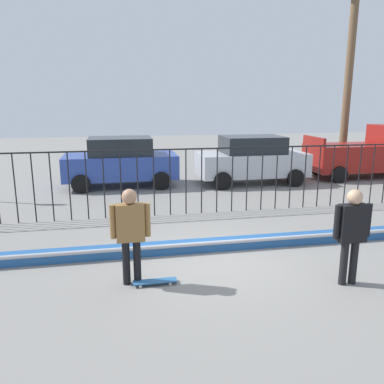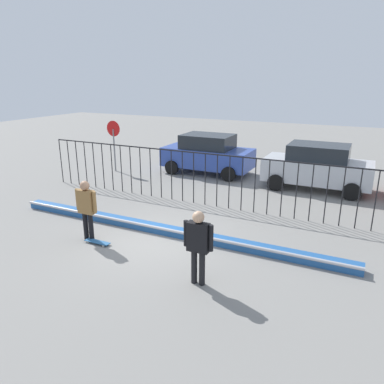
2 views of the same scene
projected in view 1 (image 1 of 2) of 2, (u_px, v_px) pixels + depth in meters
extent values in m
plane|color=gray|center=(215.00, 258.00, 8.39)|extent=(60.00, 60.00, 0.00)
cube|color=#235699|center=(209.00, 245.00, 8.82)|extent=(11.00, 0.36, 0.22)
cylinder|color=#B2B2B7|center=(211.00, 243.00, 8.62)|extent=(11.00, 0.09, 0.09)
cylinder|color=black|center=(15.00, 188.00, 10.54)|extent=(0.04, 0.04, 1.94)
cylinder|color=black|center=(34.00, 188.00, 10.63)|extent=(0.04, 0.04, 1.94)
cylinder|color=black|center=(52.00, 187.00, 10.71)|extent=(0.04, 0.04, 1.94)
cylinder|color=black|center=(69.00, 186.00, 10.80)|extent=(0.04, 0.04, 1.94)
cylinder|color=black|center=(87.00, 186.00, 10.89)|extent=(0.04, 0.04, 1.94)
cylinder|color=black|center=(104.00, 185.00, 10.98)|extent=(0.04, 0.04, 1.94)
cylinder|color=black|center=(121.00, 184.00, 11.07)|extent=(0.04, 0.04, 1.94)
cylinder|color=black|center=(138.00, 184.00, 11.15)|extent=(0.04, 0.04, 1.94)
cylinder|color=black|center=(154.00, 183.00, 11.24)|extent=(0.04, 0.04, 1.94)
cylinder|color=black|center=(170.00, 182.00, 11.33)|extent=(0.04, 0.04, 1.94)
cylinder|color=black|center=(186.00, 182.00, 11.42)|extent=(0.04, 0.04, 1.94)
cylinder|color=black|center=(202.00, 181.00, 11.51)|extent=(0.04, 0.04, 1.94)
cylinder|color=black|center=(217.00, 180.00, 11.59)|extent=(0.04, 0.04, 1.94)
cylinder|color=black|center=(232.00, 180.00, 11.68)|extent=(0.04, 0.04, 1.94)
cylinder|color=black|center=(247.00, 179.00, 11.77)|extent=(0.04, 0.04, 1.94)
cylinder|color=black|center=(262.00, 179.00, 11.86)|extent=(0.04, 0.04, 1.94)
cylinder|color=black|center=(276.00, 178.00, 11.95)|extent=(0.04, 0.04, 1.94)
cylinder|color=black|center=(291.00, 178.00, 12.03)|extent=(0.04, 0.04, 1.94)
cylinder|color=black|center=(305.00, 177.00, 12.12)|extent=(0.04, 0.04, 1.94)
cylinder|color=black|center=(319.00, 176.00, 12.21)|extent=(0.04, 0.04, 1.94)
cylinder|color=black|center=(332.00, 176.00, 12.30)|extent=(0.04, 0.04, 1.94)
cylinder|color=black|center=(346.00, 175.00, 12.39)|extent=(0.04, 0.04, 1.94)
cylinder|color=black|center=(359.00, 175.00, 12.48)|extent=(0.04, 0.04, 1.94)
cylinder|color=black|center=(372.00, 174.00, 12.56)|extent=(0.04, 0.04, 1.94)
cube|color=black|center=(186.00, 149.00, 11.20)|extent=(14.00, 0.04, 0.04)
cylinder|color=black|center=(126.00, 263.00, 7.10)|extent=(0.14, 0.14, 0.82)
cylinder|color=black|center=(137.00, 262.00, 7.14)|extent=(0.14, 0.14, 0.82)
cube|color=olive|center=(130.00, 223.00, 6.95)|extent=(0.50, 0.22, 0.68)
sphere|color=#A87A5B|center=(129.00, 197.00, 6.84)|extent=(0.27, 0.27, 0.27)
cylinder|color=olive|center=(113.00, 222.00, 6.88)|extent=(0.11, 0.11, 0.61)
cylinder|color=olive|center=(147.00, 220.00, 7.00)|extent=(0.11, 0.11, 0.61)
cube|color=#26598C|center=(155.00, 281.00, 7.15)|extent=(0.80, 0.20, 0.02)
cylinder|color=silver|center=(169.00, 280.00, 7.28)|extent=(0.05, 0.03, 0.05)
cylinder|color=silver|center=(170.00, 284.00, 7.14)|extent=(0.05, 0.03, 0.05)
cylinder|color=silver|center=(140.00, 282.00, 7.18)|extent=(0.05, 0.03, 0.05)
cylinder|color=silver|center=(140.00, 286.00, 7.04)|extent=(0.05, 0.03, 0.05)
cylinder|color=black|center=(344.00, 263.00, 7.09)|extent=(0.14, 0.14, 0.82)
cylinder|color=black|center=(353.00, 262.00, 7.13)|extent=(0.14, 0.14, 0.82)
cube|color=black|center=(352.00, 223.00, 6.94)|extent=(0.50, 0.21, 0.68)
sphere|color=tan|center=(355.00, 197.00, 6.83)|extent=(0.27, 0.27, 0.27)
cylinder|color=black|center=(337.00, 222.00, 6.88)|extent=(0.11, 0.11, 0.61)
cylinder|color=black|center=(368.00, 220.00, 6.99)|extent=(0.11, 0.11, 0.61)
cube|color=#2D479E|center=(121.00, 166.00, 15.24)|extent=(4.30, 1.90, 0.90)
cube|color=#1E2328|center=(120.00, 146.00, 15.06)|extent=(2.37, 1.71, 0.66)
cylinder|color=black|center=(156.00, 172.00, 16.52)|extent=(0.68, 0.22, 0.68)
cylinder|color=black|center=(162.00, 181.00, 14.71)|extent=(0.68, 0.22, 0.68)
cylinder|color=black|center=(85.00, 174.00, 15.97)|extent=(0.68, 0.22, 0.68)
cylinder|color=black|center=(81.00, 184.00, 14.16)|extent=(0.68, 0.22, 0.68)
cube|color=#B7BABF|center=(252.00, 164.00, 15.79)|extent=(4.30, 1.90, 0.90)
cube|color=#1E2328|center=(252.00, 144.00, 15.61)|extent=(2.37, 1.71, 0.66)
cylinder|color=black|center=(276.00, 170.00, 17.07)|extent=(0.68, 0.22, 0.68)
cylinder|color=black|center=(295.00, 178.00, 15.26)|extent=(0.68, 0.22, 0.68)
cylinder|color=black|center=(210.00, 172.00, 16.52)|extent=(0.68, 0.22, 0.68)
cylinder|color=black|center=(223.00, 181.00, 14.71)|extent=(0.68, 0.22, 0.68)
cube|color=maroon|center=(362.00, 157.00, 17.04)|extent=(4.70, 1.90, 1.10)
cube|color=maroon|center=(314.00, 141.00, 16.44)|extent=(0.12, 1.75, 0.36)
cylinder|color=black|center=(379.00, 165.00, 18.37)|extent=(0.68, 0.22, 0.68)
cylinder|color=black|center=(316.00, 167.00, 17.77)|extent=(0.68, 0.22, 0.68)
cylinder|color=black|center=(339.00, 175.00, 15.95)|extent=(0.68, 0.22, 0.68)
cylinder|color=brown|center=(348.00, 81.00, 18.32)|extent=(0.36, 0.36, 8.36)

